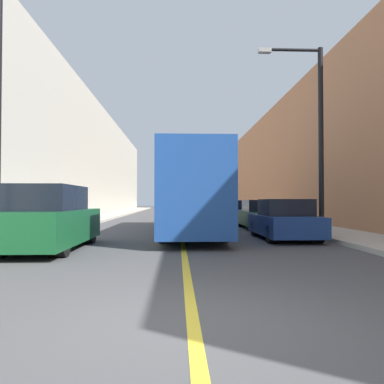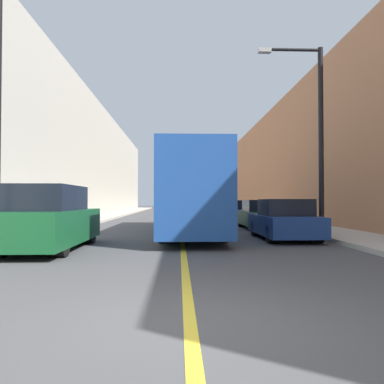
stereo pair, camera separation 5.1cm
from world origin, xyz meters
name	(u,v)px [view 1 (the left image)]	position (x,y,z in m)	size (l,w,h in m)	color
ground_plane	(193,326)	(0.00, 0.00, 0.00)	(200.00, 200.00, 0.00)	#474749
sidewalk_left	(108,216)	(-6.46, 30.00, 0.08)	(2.61, 72.00, 0.15)	#B2AA9E
sidewalk_right	(249,216)	(6.46, 30.00, 0.08)	(2.61, 72.00, 0.15)	#B2AA9E
building_row_left	(72,156)	(-9.77, 30.00, 5.50)	(4.00, 72.00, 10.99)	#B7B2A3
building_row_right	(284,166)	(9.77, 30.00, 4.65)	(4.00, 72.00, 9.31)	#B2724C
road_center_line	(179,216)	(0.00, 30.00, 0.00)	(0.16, 72.00, 0.01)	gold
bus	(189,193)	(0.36, 12.47, 1.81)	(2.40, 12.34, 3.39)	#1E4793
parked_suv_left	(48,220)	(-4.02, 6.89, 0.88)	(2.00, 4.99, 1.91)	#145128
car_right_near	(284,221)	(3.84, 9.60, 0.68)	(1.90, 4.26, 1.52)	navy
car_right_mid	(260,216)	(4.13, 15.01, 0.68)	(1.83, 4.59, 1.50)	#145128
car_right_far	(237,212)	(3.82, 20.82, 0.67)	(1.90, 4.30, 1.48)	navy
street_lamp_left	(5,88)	(-5.25, 6.74, 4.77)	(2.57, 0.24, 8.16)	black
street_lamp_right	(315,127)	(5.23, 10.05, 4.36)	(2.57, 0.24, 7.35)	black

